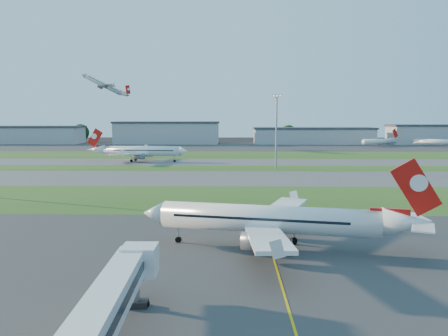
{
  "coord_description": "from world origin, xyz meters",
  "views": [
    {
      "loc": [
        -0.38,
        -44.26,
        18.09
      ],
      "look_at": [
        -2.14,
        50.91,
        7.0
      ],
      "focal_mm": 35.0,
      "sensor_mm": 36.0,
      "label": 1
    }
  ],
  "objects_px": {
    "airliner_parked": "(270,220)",
    "airliner_taxiing": "(141,151)",
    "mini_jet_far": "(437,142)",
    "jet_bridge": "(98,319)",
    "light_mast_centre": "(276,127)",
    "mini_jet_near": "(380,141)"
  },
  "relations": [
    {
      "from": "airliner_taxiing",
      "to": "mini_jet_far",
      "type": "xyz_separation_m",
      "value": [
        162.47,
        91.35,
        -0.97
      ]
    },
    {
      "from": "mini_jet_near",
      "to": "light_mast_centre",
      "type": "bearing_deg",
      "value": -148.97
    },
    {
      "from": "jet_bridge",
      "to": "airliner_taxiing",
      "type": "bearing_deg",
      "value": 100.62
    },
    {
      "from": "mini_jet_far",
      "to": "airliner_taxiing",
      "type": "bearing_deg",
      "value": -118.18
    },
    {
      "from": "mini_jet_near",
      "to": "airliner_parked",
      "type": "bearing_deg",
      "value": -138.62
    },
    {
      "from": "mini_jet_near",
      "to": "mini_jet_far",
      "type": "xyz_separation_m",
      "value": [
        33.39,
        -4.04,
        0.0
      ]
    },
    {
      "from": "jet_bridge",
      "to": "light_mast_centre",
      "type": "xyz_separation_m",
      "value": [
        24.81,
        123.24,
        10.81
      ]
    },
    {
      "from": "mini_jet_far",
      "to": "airliner_parked",
      "type": "bearing_deg",
      "value": -87.28
    },
    {
      "from": "airliner_taxiing",
      "to": "mini_jet_far",
      "type": "distance_m",
      "value": 186.39
    },
    {
      "from": "jet_bridge",
      "to": "light_mast_centre",
      "type": "height_order",
      "value": "light_mast_centre"
    },
    {
      "from": "airliner_taxiing",
      "to": "mini_jet_far",
      "type": "bearing_deg",
      "value": -145.77
    },
    {
      "from": "jet_bridge",
      "to": "airliner_taxiing",
      "type": "distance_m",
      "value": 150.98
    },
    {
      "from": "jet_bridge",
      "to": "airliner_parked",
      "type": "xyz_separation_m",
      "value": [
        14.67,
        29.8,
        0.05
      ]
    },
    {
      "from": "airliner_parked",
      "to": "mini_jet_far",
      "type": "distance_m",
      "value": 241.81
    },
    {
      "from": "airliner_parked",
      "to": "mini_jet_far",
      "type": "xyz_separation_m",
      "value": [
        119.99,
        209.94,
        -0.77
      ]
    },
    {
      "from": "airliner_parked",
      "to": "mini_jet_near",
      "type": "relative_size",
      "value": 1.39
    },
    {
      "from": "airliner_parked",
      "to": "airliner_taxiing",
      "type": "xyz_separation_m",
      "value": [
        -42.49,
        118.59,
        0.2
      ]
    },
    {
      "from": "mini_jet_far",
      "to": "jet_bridge",
      "type": "bearing_deg",
      "value": -86.85
    },
    {
      "from": "jet_bridge",
      "to": "airliner_taxiing",
      "type": "xyz_separation_m",
      "value": [
        -27.82,
        148.4,
        0.25
      ]
    },
    {
      "from": "airliner_parked",
      "to": "airliner_taxiing",
      "type": "height_order",
      "value": "airliner_taxiing"
    },
    {
      "from": "airliner_taxiing",
      "to": "light_mast_centre",
      "type": "distance_m",
      "value": 59.28
    },
    {
      "from": "airliner_taxiing",
      "to": "mini_jet_far",
      "type": "relative_size",
      "value": 1.55
    }
  ]
}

